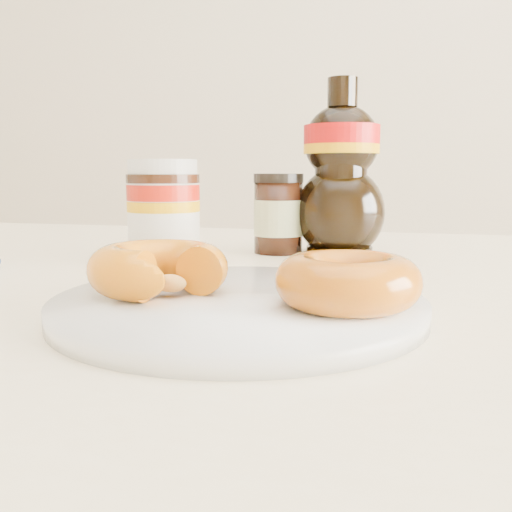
% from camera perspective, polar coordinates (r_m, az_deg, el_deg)
% --- Properties ---
extents(dining_table, '(1.40, 0.90, 0.75)m').
position_cam_1_polar(dining_table, '(0.57, 3.51, -10.38)').
color(dining_table, '#F9E5BD').
rests_on(dining_table, ground).
extents(plate, '(0.26, 0.26, 0.01)m').
position_cam_1_polar(plate, '(0.41, -1.76, -4.92)').
color(plate, white).
rests_on(plate, dining_table).
extents(donut_bitten, '(0.11, 0.11, 0.04)m').
position_cam_1_polar(donut_bitten, '(0.42, -9.71, -1.24)').
color(donut_bitten, orange).
rests_on(donut_bitten, plate).
extents(donut_whole, '(0.10, 0.10, 0.03)m').
position_cam_1_polar(donut_whole, '(0.38, 9.15, -2.49)').
color(donut_whole, '#A8610A').
rests_on(donut_whole, plate).
extents(nutella_jar, '(0.08, 0.08, 0.11)m').
position_cam_1_polar(nutella_jar, '(0.65, -9.22, 4.85)').
color(nutella_jar, white).
rests_on(nutella_jar, dining_table).
extents(syrup_bottle, '(0.11, 0.10, 0.21)m').
position_cam_1_polar(syrup_bottle, '(0.71, 8.49, 8.75)').
color(syrup_bottle, black).
rests_on(syrup_bottle, dining_table).
extents(dark_jar, '(0.06, 0.06, 0.10)m').
position_cam_1_polar(dark_jar, '(0.71, 2.24, 4.18)').
color(dark_jar, black).
rests_on(dark_jar, dining_table).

